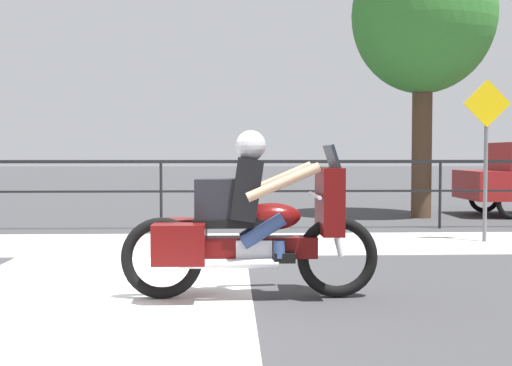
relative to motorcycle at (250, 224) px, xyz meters
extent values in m
plane|color=#38383A|center=(-1.44, 0.26, -0.71)|extent=(120.00, 120.00, 0.00)
cube|color=#A8A59E|center=(-1.44, 3.66, -0.70)|extent=(44.00, 2.40, 0.01)
cube|color=silver|center=(-1.50, 0.06, -0.70)|extent=(3.05, 6.00, 0.01)
cube|color=black|center=(-1.44, 5.53, 0.52)|extent=(36.00, 0.04, 0.06)
cube|color=black|center=(-1.44, 5.53, -0.02)|extent=(36.00, 0.03, 0.04)
cylinder|color=black|center=(-1.44, 5.53, -0.08)|extent=(0.05, 0.05, 1.26)
cylinder|color=black|center=(3.66, 5.53, -0.08)|extent=(0.05, 0.05, 1.26)
torus|color=black|center=(0.84, 0.00, -0.32)|extent=(0.78, 0.11, 0.78)
torus|color=black|center=(-0.84, 0.00, -0.32)|extent=(0.78, 0.11, 0.78)
cube|color=#5B0C0C|center=(0.00, 0.00, -0.22)|extent=(1.27, 0.22, 0.20)
cube|color=silver|center=(0.03, 0.00, -0.27)|extent=(0.34, 0.26, 0.26)
ellipsoid|color=#5B0C0C|center=(0.20, 0.00, 0.07)|extent=(0.57, 0.30, 0.26)
cube|color=black|center=(-0.17, 0.00, 0.01)|extent=(0.74, 0.28, 0.08)
cube|color=#5B0C0C|center=(0.76, 0.00, 0.22)|extent=(0.20, 0.63, 0.63)
cube|color=#1E232B|center=(0.78, 0.00, 0.64)|extent=(0.10, 0.54, 0.24)
cylinder|color=silver|center=(0.62, 0.00, 0.27)|extent=(0.04, 0.70, 0.04)
cylinder|color=silver|center=(-0.20, -0.16, -0.35)|extent=(0.92, 0.09, 0.09)
cube|color=#5B0C0C|center=(-0.66, -0.24, -0.15)|extent=(0.48, 0.28, 0.37)
cube|color=#5B0C0C|center=(-0.66, 0.24, -0.15)|extent=(0.48, 0.28, 0.37)
cylinder|color=silver|center=(0.81, 0.00, -0.05)|extent=(0.19, 0.06, 0.54)
cube|color=black|center=(-0.03, 0.00, 0.34)|extent=(0.32, 0.36, 0.61)
sphere|color=tan|center=(0.01, 0.00, 0.73)|extent=(0.23, 0.23, 0.23)
sphere|color=#B7B7BC|center=(0.01, 0.00, 0.75)|extent=(0.29, 0.29, 0.29)
cylinder|color=#33477A|center=(0.12, -0.15, -0.05)|extent=(0.44, 0.13, 0.34)
cylinder|color=#33477A|center=(0.27, -0.15, -0.22)|extent=(0.11, 0.11, 0.16)
cube|color=black|center=(0.32, -0.15, -0.30)|extent=(0.20, 0.10, 0.09)
cylinder|color=#33477A|center=(0.12, 0.15, -0.05)|extent=(0.44, 0.13, 0.34)
cylinder|color=#33477A|center=(0.27, 0.15, -0.22)|extent=(0.11, 0.11, 0.16)
cube|color=black|center=(0.32, 0.15, -0.30)|extent=(0.20, 0.10, 0.09)
cylinder|color=tan|center=(0.29, -0.30, 0.41)|extent=(0.69, 0.09, 0.36)
cylinder|color=tan|center=(0.29, 0.30, 0.41)|extent=(0.69, 0.09, 0.36)
cube|color=black|center=(-0.33, 0.00, 0.24)|extent=(0.38, 0.25, 0.39)
torus|color=black|center=(5.71, 8.57, -0.34)|extent=(0.74, 0.11, 0.74)
cylinder|color=slate|center=(3.77, 3.71, 0.44)|extent=(0.06, 0.06, 2.31)
cube|color=yellow|center=(3.77, 3.69, 1.44)|extent=(0.74, 0.02, 0.74)
cylinder|color=#473323|center=(3.90, 7.50, 0.83)|extent=(0.42, 0.42, 3.07)
ellipsoid|color=#33752D|center=(3.90, 7.50, 3.61)|extent=(3.02, 3.02, 3.32)
camera|label=1|loc=(-0.18, -6.07, 0.68)|focal=45.00mm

